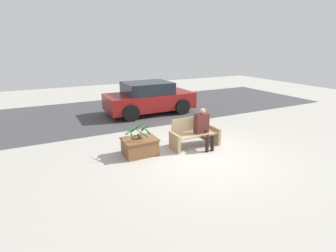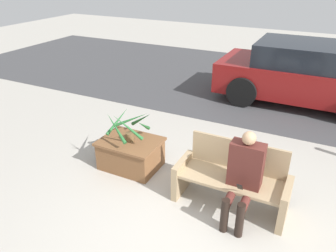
% 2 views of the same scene
% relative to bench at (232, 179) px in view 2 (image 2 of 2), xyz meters
% --- Properties ---
extents(ground_plane, '(30.00, 30.00, 0.00)m').
position_rel_bench_xyz_m(ground_plane, '(-0.24, -0.78, -0.40)').
color(ground_plane, '#ADA89E').
extents(road_surface, '(20.00, 6.00, 0.01)m').
position_rel_bench_xyz_m(road_surface, '(-0.24, 5.38, -0.39)').
color(road_surface, '#424244').
rests_on(road_surface, ground_plane).
extents(bench, '(1.54, 0.59, 0.89)m').
position_rel_bench_xyz_m(bench, '(0.00, 0.00, 0.00)').
color(bench, tan).
rests_on(bench, ground_plane).
extents(person_seated, '(0.43, 0.63, 1.23)m').
position_rel_bench_xyz_m(person_seated, '(0.18, -0.19, 0.26)').
color(person_seated, '#51231E').
rests_on(person_seated, ground_plane).
extents(planter_box, '(0.97, 0.73, 0.49)m').
position_rel_bench_xyz_m(planter_box, '(-1.75, 0.15, -0.13)').
color(planter_box, brown).
rests_on(planter_box, ground_plane).
extents(potted_plant, '(0.71, 0.73, 0.56)m').
position_rel_bench_xyz_m(potted_plant, '(-1.76, 0.17, 0.35)').
color(potted_plant, brown).
rests_on(potted_plant, planter_box).
extents(parked_car, '(3.94, 1.98, 1.44)m').
position_rel_bench_xyz_m(parked_car, '(0.38, 4.41, 0.32)').
color(parked_car, maroon).
rests_on(parked_car, ground_plane).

